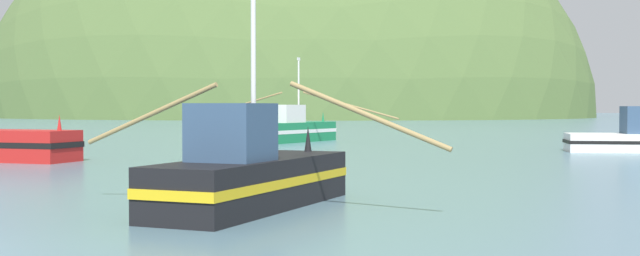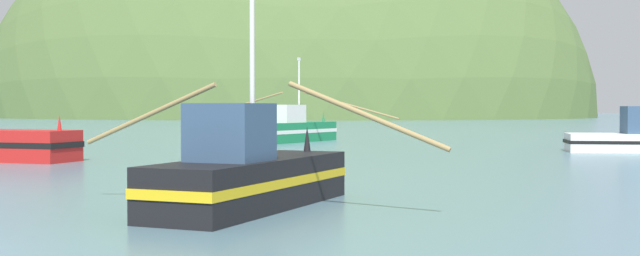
{
  "view_description": "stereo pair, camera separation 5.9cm",
  "coord_description": "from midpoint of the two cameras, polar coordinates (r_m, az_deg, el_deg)",
  "views": [
    {
      "loc": [
        10.18,
        -10.5,
        2.43
      ],
      "look_at": [
        1.25,
        26.81,
        1.4
      ],
      "focal_mm": 45.62,
      "sensor_mm": 36.0,
      "label": 1
    },
    {
      "loc": [
        10.24,
        -10.49,
        2.43
      ],
      "look_at": [
        1.25,
        26.81,
        1.4
      ],
      "focal_mm": 45.62,
      "sensor_mm": 36.0,
      "label": 2
    }
  ],
  "objects": [
    {
      "name": "hill_far_right",
      "position": [
        272.66,
        -11.25,
        0.99
      ],
      "size": [
        104.02,
        83.21,
        45.59
      ],
      "primitive_type": "ellipsoid",
      "color": "#516B38",
      "rests_on": "ground"
    },
    {
      "name": "hill_far_left",
      "position": [
        195.69,
        -2.74,
        0.82
      ],
      "size": [
        145.03,
        116.02,
        109.58
      ],
      "primitive_type": "ellipsoid",
      "color": "#516B38",
      "rests_on": "ground"
    },
    {
      "name": "fishing_boat_black",
      "position": [
        19.27,
        -4.9,
        -3.33
      ],
      "size": [
        9.51,
        7.39,
        5.79
      ],
      "rotation": [
        0.0,
        0.0,
        1.41
      ],
      "color": "black",
      "rests_on": "ground"
    },
    {
      "name": "fishing_boat_green",
      "position": [
        54.93,
        -1.93,
        -0.07
      ],
      "size": [
        15.17,
        9.02,
        5.77
      ],
      "rotation": [
        0.0,
        0.0,
        1.27
      ],
      "color": "#197A47",
      "rests_on": "ground"
    }
  ]
}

